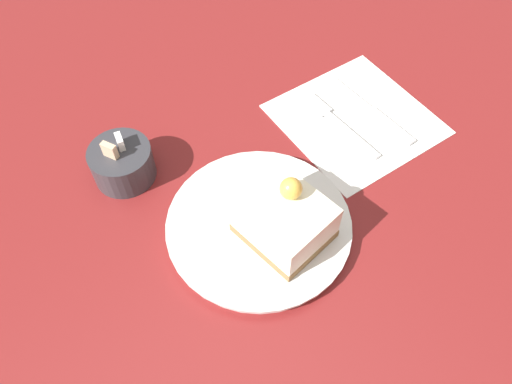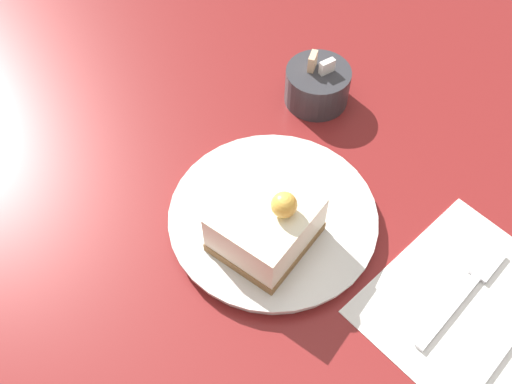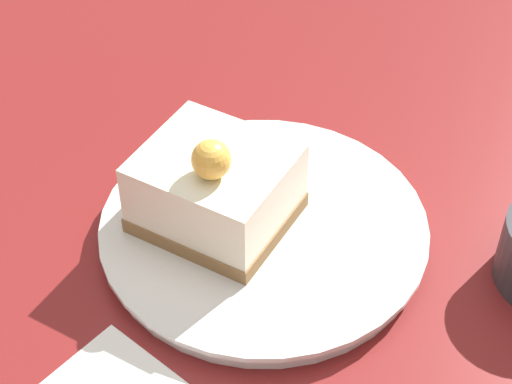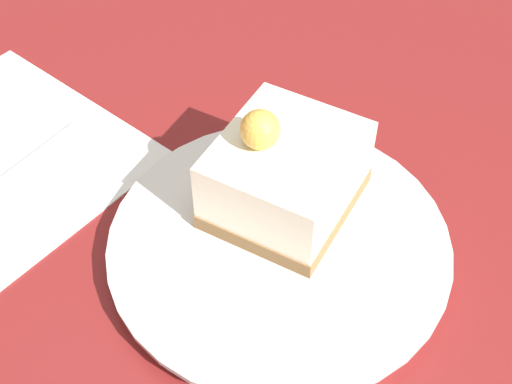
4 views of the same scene
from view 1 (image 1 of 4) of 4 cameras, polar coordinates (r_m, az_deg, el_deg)
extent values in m
plane|color=maroon|center=(0.62, -0.10, -7.51)|extent=(4.00, 4.00, 0.00)
cylinder|color=silver|center=(0.64, 0.32, -3.98)|extent=(0.23, 0.23, 0.02)
cylinder|color=silver|center=(0.63, 0.32, -3.67)|extent=(0.23, 0.23, 0.00)
cube|color=olive|center=(0.62, 3.22, -4.38)|extent=(0.09, 0.10, 0.01)
cube|color=white|center=(0.59, 3.34, -2.95)|extent=(0.09, 0.10, 0.05)
sphere|color=#EFB747|center=(0.57, 3.68, 0.66)|extent=(0.03, 0.03, 0.03)
cube|color=white|center=(0.77, 11.31, 8.20)|extent=(0.25, 0.25, 0.00)
cube|color=silver|center=(0.75, 10.88, 6.46)|extent=(0.03, 0.11, 0.00)
cube|color=silver|center=(0.78, 6.96, 9.88)|extent=(0.03, 0.05, 0.00)
cube|color=silver|center=(0.77, 15.19, 7.32)|extent=(0.03, 0.09, 0.00)
cube|color=silver|center=(0.81, 10.84, 10.98)|extent=(0.02, 0.09, 0.00)
cylinder|color=#333338|center=(0.70, -15.02, 3.20)|extent=(0.08, 0.08, 0.05)
cube|color=#D8B28C|center=(0.67, -16.36, 4.53)|extent=(0.01, 0.02, 0.02)
cube|color=white|center=(0.68, -15.27, 5.52)|extent=(0.02, 0.02, 0.02)
camera|label=2|loc=(0.43, 66.69, 28.98)|focal=40.00mm
camera|label=3|loc=(0.75, 13.66, 46.30)|focal=60.00mm
camera|label=4|loc=(0.53, -37.07, 29.48)|focal=50.00mm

